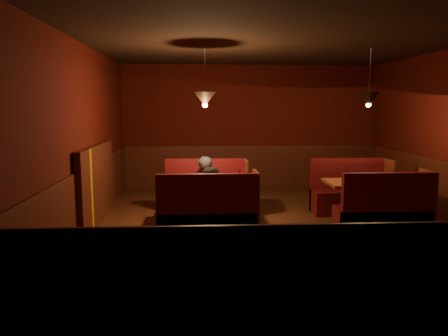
{
  "coord_description": "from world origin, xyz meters",
  "views": [
    {
      "loc": [
        -1.23,
        -6.84,
        1.94
      ],
      "look_at": [
        -0.82,
        0.11,
        0.95
      ],
      "focal_mm": 35.0,
      "sensor_mm": 36.0,
      "label": 1
    }
  ],
  "objects": [
    {
      "name": "main_bench_far",
      "position": [
        -1.09,
        0.87,
        0.32
      ],
      "size": [
        1.46,
        0.52,
        1.0
      ],
      "color": "#4B0611",
      "rests_on": "ground"
    },
    {
      "name": "main_bench_near",
      "position": [
        -1.09,
        -0.64,
        0.32
      ],
      "size": [
        1.46,
        0.52,
        1.0
      ],
      "color": "#4B0611",
      "rests_on": "ground"
    },
    {
      "name": "diner_a",
      "position": [
        -1.14,
        0.77,
        0.71
      ],
      "size": [
        0.61,
        0.52,
        1.42
      ],
      "primitive_type": "imported",
      "rotation": [
        0.0,
        0.0,
        3.57
      ],
      "color": "#2C2C2F",
      "rests_on": "ground"
    },
    {
      "name": "second_table",
      "position": [
        1.51,
        0.1,
        0.52
      ],
      "size": [
        1.25,
        0.8,
        0.71
      ],
      "color": "maroon",
      "rests_on": "ground"
    },
    {
      "name": "diner_b",
      "position": [
        -1.01,
        -0.54,
        0.7
      ],
      "size": [
        0.71,
        0.57,
        1.4
      ],
      "primitive_type": "imported",
      "rotation": [
        0.0,
        0.0,
        0.06
      ],
      "color": "black",
      "rests_on": "ground"
    },
    {
      "name": "room",
      "position": [
        -0.28,
        0.04,
        1.05
      ],
      "size": [
        6.02,
        7.02,
        2.92
      ],
      "color": "#35170B",
      "rests_on": "ground"
    },
    {
      "name": "main_table",
      "position": [
        -1.1,
        0.11,
        0.55
      ],
      "size": [
        1.33,
        0.81,
        0.93
      ],
      "color": "maroon",
      "rests_on": "ground"
    },
    {
      "name": "second_bench_far",
      "position": [
        1.54,
        0.85,
        0.32
      ],
      "size": [
        1.39,
        0.52,
        0.99
      ],
      "color": "#4B0611",
      "rests_on": "ground"
    },
    {
      "name": "second_bench_near",
      "position": [
        1.54,
        -0.65,
        0.32
      ],
      "size": [
        1.39,
        0.52,
        0.99
      ],
      "color": "#4B0611",
      "rests_on": "ground"
    }
  ]
}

